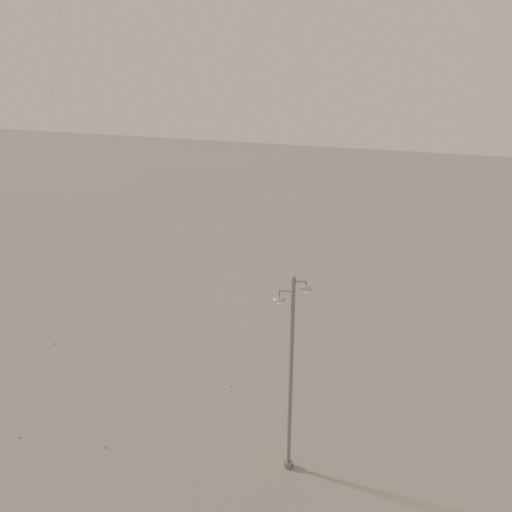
# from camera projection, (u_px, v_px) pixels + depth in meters

# --- Properties ---
(ground) EXTENTS (160.00, 160.00, 0.00)m
(ground) POSITION_uv_depth(u_px,v_px,m) (238.00, 454.00, 27.62)
(ground) COLOR gray
(ground) RESTS_ON ground
(street_lamp) EXTENTS (1.58, 0.75, 9.78)m
(street_lamp) POSITION_uv_depth(u_px,v_px,m) (291.00, 372.00, 24.96)
(street_lamp) COLOR gray
(street_lamp) RESTS_ON ground
(kite_3) EXTENTS (2.84, 5.13, 22.36)m
(kite_3) POSITION_uv_depth(u_px,v_px,m) (52.00, 99.00, 25.49)
(kite_3) COLOR maroon
(kite_3) RESTS_ON ground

